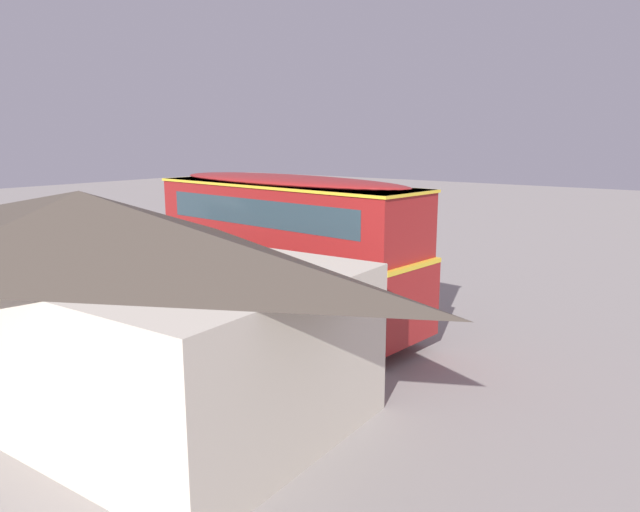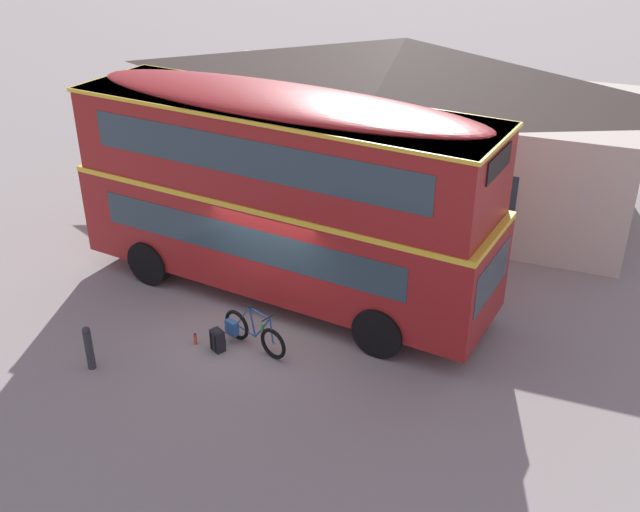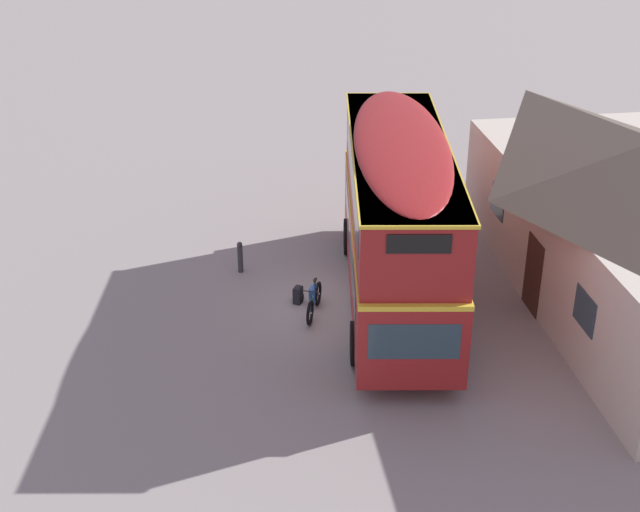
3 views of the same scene
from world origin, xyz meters
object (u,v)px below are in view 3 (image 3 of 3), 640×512
(backpack_on_ground, at_px, (298,294))
(kerb_bollard, at_px, (240,256))
(double_decker_bus, at_px, (398,215))
(touring_bicycle, at_px, (314,301))
(water_bottle_red_squeeze, at_px, (297,289))

(backpack_on_ground, height_order, kerb_bollard, kerb_bollard)
(double_decker_bus, bearing_deg, backpack_on_ground, -94.03)
(double_decker_bus, bearing_deg, touring_bicycle, -79.91)
(backpack_on_ground, xyz_separation_m, kerb_bollard, (-1.99, -1.55, 0.23))
(touring_bicycle, distance_m, water_bottle_red_squeeze, 1.23)
(double_decker_bus, bearing_deg, kerb_bollard, -117.29)
(backpack_on_ground, relative_size, water_bottle_red_squeeze, 2.11)
(touring_bicycle, height_order, kerb_bollard, touring_bicycle)
(double_decker_bus, distance_m, backpack_on_ground, 3.57)
(backpack_on_ground, bearing_deg, kerb_bollard, -142.02)
(water_bottle_red_squeeze, bearing_deg, kerb_bollard, -132.65)
(touring_bicycle, height_order, backpack_on_ground, touring_bicycle)
(double_decker_bus, distance_m, water_bottle_red_squeeze, 3.74)
(backpack_on_ground, bearing_deg, touring_bicycle, 32.94)
(water_bottle_red_squeeze, bearing_deg, touring_bicycle, 18.26)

